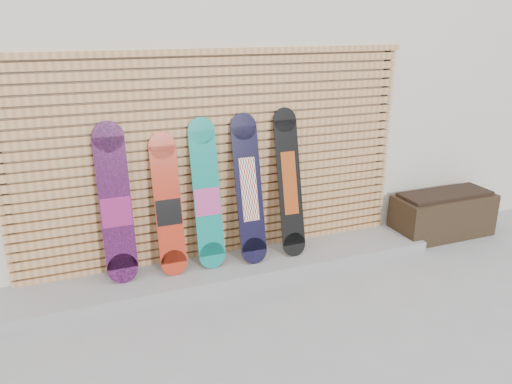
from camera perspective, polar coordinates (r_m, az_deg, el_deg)
ground at (r=4.88m, az=1.13°, el=-12.48°), size 80.00×80.00×0.00m
building at (r=7.67m, az=-5.57°, el=13.36°), size 12.00×5.00×3.60m
concrete_step at (r=5.36m, az=-3.19°, el=-8.68°), size 4.60×0.70×0.12m
slat_wall at (r=5.20m, az=-4.44°, el=4.01°), size 4.26×0.08×2.29m
planter_box at (r=6.59m, az=20.55°, el=-2.39°), size 1.26×0.52×0.56m
snowboard_0 at (r=4.93m, az=-15.75°, el=-1.45°), size 0.30×0.30×1.56m
snowboard_1 at (r=5.01m, az=-10.02°, el=-1.60°), size 0.26×0.33×1.41m
snowboard_2 at (r=5.07m, az=-5.64°, el=-0.37°), size 0.28×0.33×1.53m
snowboard_3 at (r=5.17m, az=-0.83°, el=0.30°), size 0.28×0.39×1.54m
snowboard_4 at (r=5.34m, az=3.84°, el=1.03°), size 0.26×0.39×1.57m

